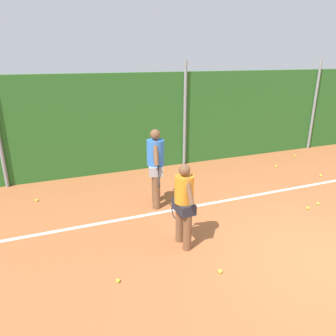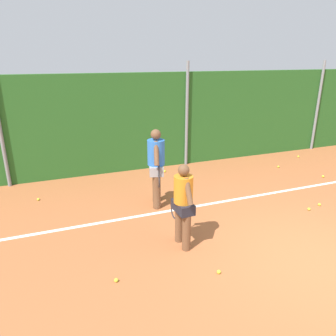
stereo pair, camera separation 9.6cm
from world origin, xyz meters
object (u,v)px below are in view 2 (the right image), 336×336
tennis_ball_9 (219,272)px  tennis_ball_8 (278,167)px  tennis_ball_5 (309,209)px  tennis_ball_6 (116,280)px  tennis_ball_3 (165,171)px  player_midcourt (156,164)px  tennis_ball_1 (298,156)px  tennis_ball_4 (319,204)px  player_foreground_near (183,202)px  tennis_ball_10 (323,176)px  tennis_ball_7 (38,199)px

tennis_ball_9 → tennis_ball_8: bearing=42.1°
tennis_ball_5 → tennis_ball_6: bearing=-169.5°
tennis_ball_3 → tennis_ball_9: 5.05m
tennis_ball_6 → tennis_ball_5: bearing=10.5°
player_midcourt → tennis_ball_5: bearing=80.9°
player_midcourt → tennis_ball_8: (4.65, 1.21, -1.03)m
tennis_ball_1 → tennis_ball_4: same height
player_midcourt → tennis_ball_3: size_ratio=28.72×
tennis_ball_4 → tennis_ball_6: (-5.25, -1.00, 0.00)m
tennis_ball_4 → tennis_ball_3: bearing=127.4°
player_foreground_near → tennis_ball_10: 5.80m
tennis_ball_1 → tennis_ball_5: 4.43m
tennis_ball_3 → tennis_ball_4: size_ratio=1.00×
tennis_ball_3 → tennis_ball_6: size_ratio=1.00×
player_midcourt → tennis_ball_4: size_ratio=28.72×
player_foreground_near → tennis_ball_7: player_foreground_near is taller
tennis_ball_6 → tennis_ball_9: (1.66, -0.40, 0.00)m
tennis_ball_8 → tennis_ball_10: size_ratio=1.00×
tennis_ball_8 → tennis_ball_9: (-4.51, -4.07, 0.00)m
tennis_ball_3 → tennis_ball_5: (2.31, -3.68, 0.00)m
player_midcourt → tennis_ball_5: player_midcourt is taller
tennis_ball_5 → tennis_ball_8: same height
tennis_ball_6 → tennis_ball_7: same height
tennis_ball_6 → tennis_ball_7: (-1.22, 3.75, 0.00)m
tennis_ball_9 → tennis_ball_10: bearing=28.9°
tennis_ball_1 → tennis_ball_7: 8.85m
tennis_ball_5 → tennis_ball_10: size_ratio=1.00×
player_midcourt → tennis_ball_10: (5.33, -0.01, -1.03)m
tennis_ball_1 → tennis_ball_5: size_ratio=1.00×
player_foreground_near → player_midcourt: bearing=-5.7°
tennis_ball_4 → tennis_ball_9: size_ratio=1.00×
tennis_ball_1 → tennis_ball_5: same height
tennis_ball_5 → tennis_ball_10: 2.56m
player_foreground_near → player_midcourt: size_ratio=0.87×
tennis_ball_9 → player_midcourt: bearing=92.7°
tennis_ball_7 → tennis_ball_8: size_ratio=1.00×
player_midcourt → tennis_ball_9: 3.05m
tennis_ball_1 → tennis_ball_7: same height
tennis_ball_1 → tennis_ball_6: (-7.60, -4.35, 0.00)m
tennis_ball_4 → tennis_ball_10: (1.60, 1.46, 0.00)m
tennis_ball_6 → tennis_ball_10: (6.85, 2.46, 0.00)m
tennis_ball_5 → tennis_ball_10: (2.03, 1.56, 0.00)m
player_foreground_near → tennis_ball_1: bearing=-61.5°
tennis_ball_10 → player_foreground_near: bearing=-161.2°
tennis_ball_5 → tennis_ball_6: size_ratio=1.00×
tennis_ball_4 → tennis_ball_7: (-6.47, 2.75, 0.00)m
player_midcourt → tennis_ball_3: 2.55m
tennis_ball_5 → tennis_ball_4: bearing=13.8°
tennis_ball_5 → player_midcourt: bearing=154.5°
player_foreground_near → tennis_ball_1: (6.18, 3.73, -0.89)m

